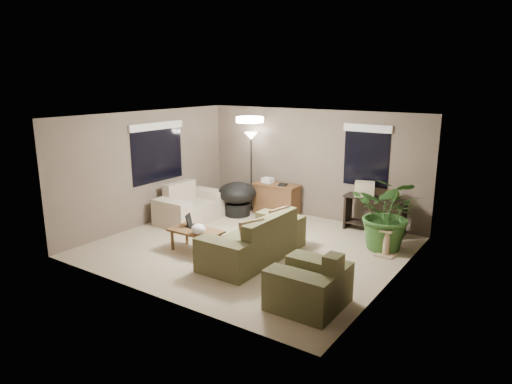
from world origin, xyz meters
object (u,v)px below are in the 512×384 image
Objects in this scene: cat_scratching_post at (386,245)px; desk at (276,199)px; houseplant at (389,221)px; armchair at (310,286)px; main_sofa at (256,243)px; papasan_chair at (237,196)px; loveseat at (190,207)px; coffee_table at (196,233)px; floor_lamp at (251,145)px; console_table at (375,212)px.

desk is at bearing 160.11° from cat_scratching_post.
houseplant is 2.87× the size of cat_scratching_post.
cat_scratching_post is at bearing 83.88° from armchair.
main_sofa is 2.06× the size of papasan_chair.
loveseat reaches higher than coffee_table.
floor_lamp is at bearing 126.25° from main_sofa.
papasan_chair is 0.56× the size of floor_lamp.
loveseat is at bearing 153.30° from armchair.
armchair is at bearing -32.46° from main_sofa.
desk is at bearing 114.14° from main_sofa.
armchair is 4.54m from desk.
main_sofa reaches higher than papasan_chair.
papasan_chair is at bearing 108.04° from coffee_table.
floor_lamp is at bearing 134.15° from armchair.
papasan_chair is (0.67, 0.92, 0.17)m from loveseat.
houseplant is (1.81, 1.77, 0.27)m from main_sofa.
coffee_table is 3.52m from cat_scratching_post.
main_sofa is 2.80m from desk.
loveseat reaches higher than console_table.
desk is at bearing -178.02° from console_table.
floor_lamp reaches higher than desk.
desk is at bearing 37.08° from papasan_chair.
console_table is (2.37, 2.97, 0.08)m from coffee_table.
loveseat is 1.45× the size of desk.
cat_scratching_post is at bearing 37.40° from main_sofa.
cat_scratching_post is at bearing 30.49° from coffee_table.
houseplant is (0.58, -0.86, 0.12)m from console_table.
desk reaches higher than coffee_table.
papasan_chair is (-1.89, 1.99, 0.17)m from main_sofa.
desk is 0.85× the size of console_table.
main_sofa is at bearing -46.53° from papasan_chair.
console_table is (-0.40, 3.67, 0.14)m from armchair.
main_sofa is 3.51m from floor_lamp.
floor_lamp is (-0.80, 2.96, 1.24)m from coffee_table.
cat_scratching_post is (4.45, 0.38, -0.08)m from loveseat.
papasan_chair is (-3.12, -0.64, 0.03)m from console_table.
armchair is 1.00× the size of coffee_table.
desk is 2.20× the size of cat_scratching_post.
coffee_table is 3.79m from console_table.
papasan_chair is 3.71m from houseplant.
console_table is (3.79, 1.57, 0.14)m from loveseat.
main_sofa is 2.00× the size of desk.
console_table is at bearing 123.75° from houseplant.
cat_scratching_post is (0.09, -0.32, -0.34)m from houseplant.
papasan_chair is 2.14× the size of cat_scratching_post.
floor_lamp reaches higher than papasan_chair.
floor_lamp is at bearing -179.90° from console_table.
cat_scratching_post is (1.90, 1.45, -0.08)m from main_sofa.
main_sofa is at bearing -142.60° from cat_scratching_post.
papasan_chair is at bearing -142.92° from desk.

